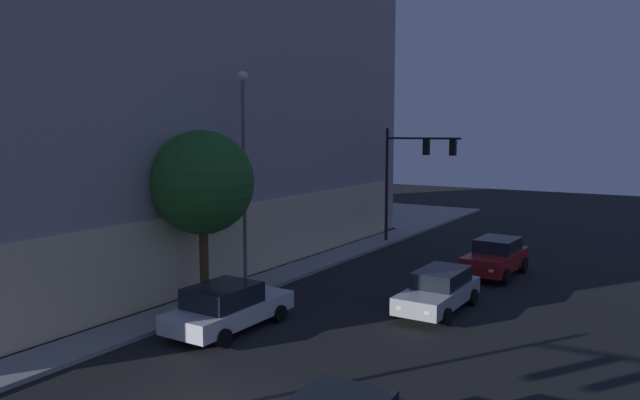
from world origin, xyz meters
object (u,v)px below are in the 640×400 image
car_white (228,307)px  car_red (496,257)px  traffic_light_far_corner (413,163)px  street_lamp_sidewalk (244,155)px  car_silver (439,290)px  modern_building (81,87)px  sidewalk_tree (202,183)px

car_white → car_red: 13.65m
traffic_light_far_corner → car_red: size_ratio=1.47×
street_lamp_sidewalk → car_red: size_ratio=1.97×
street_lamp_sidewalk → car_red: bearing=-47.3°
car_silver → street_lamp_sidewalk: bearing=98.6°
street_lamp_sidewalk → car_red: (7.87, -8.52, -4.83)m
modern_building → car_red: modern_building is taller
modern_building → street_lamp_sidewalk: 13.55m
street_lamp_sidewalk → traffic_light_far_corner: bearing=-10.2°
street_lamp_sidewalk → sidewalk_tree: street_lamp_sidewalk is taller
car_white → sidewalk_tree: bearing=55.8°
traffic_light_far_corner → car_white: (-17.23, -0.66, -4.03)m
sidewalk_tree → modern_building: bearing=70.8°
modern_building → traffic_light_far_corner: size_ratio=4.53×
car_silver → car_white: bearing=137.8°
traffic_light_far_corner → car_silver: 13.48m
sidewalk_tree → car_silver: 9.83m
street_lamp_sidewalk → car_silver: street_lamp_sidewalk is taller
traffic_light_far_corner → car_silver: (-11.40, -5.96, -4.04)m
car_white → car_red: size_ratio=1.05×
street_lamp_sidewalk → car_white: bearing=-147.4°
car_red → sidewalk_tree: bearing=141.5°
street_lamp_sidewalk → car_silver: (1.25, -8.23, -4.93)m
modern_building → street_lamp_sidewalk: modern_building is taller
street_lamp_sidewalk → sidewalk_tree: bearing=-177.0°
car_white → car_silver: size_ratio=1.01×
car_white → traffic_light_far_corner: bearing=2.2°
car_red → traffic_light_far_corner: bearing=52.6°
car_silver → traffic_light_far_corner: bearing=27.6°
modern_building → traffic_light_far_corner: (10.77, -15.25, -4.28)m
modern_building → car_silver: size_ratio=6.43×
traffic_light_far_corner → car_red: (-4.78, -6.25, -3.95)m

